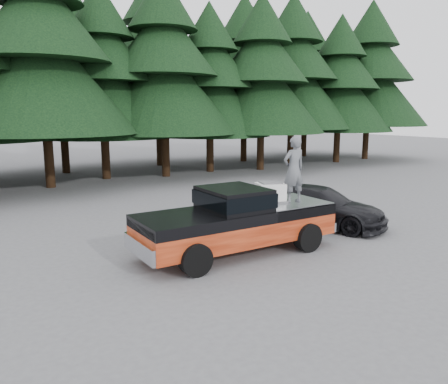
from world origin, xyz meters
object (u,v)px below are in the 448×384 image
man_on_bed (294,170)px  pickup_truck (236,231)px  parked_car (319,206)px  air_compressor (270,193)px

man_on_bed → pickup_truck: bearing=-4.2°
pickup_truck → man_on_bed: size_ratio=3.02×
pickup_truck → man_on_bed: bearing=-7.2°
man_on_bed → parked_car: 3.19m
air_compressor → parked_car: air_compressor is taller
air_compressor → pickup_truck: bearing=-155.1°
pickup_truck → air_compressor: (1.33, 0.17, 0.94)m
pickup_truck → parked_car: (4.27, 1.09, 0.03)m
pickup_truck → parked_car: parked_car is taller
man_on_bed → air_compressor: bearing=-33.9°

